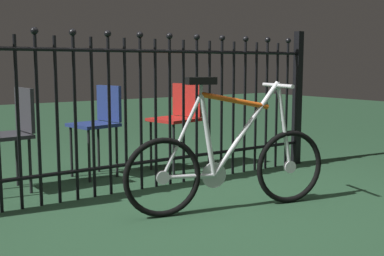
# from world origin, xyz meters

# --- Properties ---
(ground_plane) EXTENTS (20.00, 20.00, 0.00)m
(ground_plane) POSITION_xyz_m (0.00, 0.00, 0.00)
(ground_plane) COLOR #25472E
(iron_fence) EXTENTS (3.55, 0.07, 1.35)m
(iron_fence) POSITION_xyz_m (-0.04, 0.72, 0.67)
(iron_fence) COLOR black
(iron_fence) RESTS_ON ground
(bicycle) EXTENTS (1.48, 0.50, 0.94)m
(bicycle) POSITION_xyz_m (0.15, -0.13, 0.34)
(bicycle) COLOR black
(bicycle) RESTS_ON ground
(chair_charcoal) EXTENTS (0.41, 0.41, 0.83)m
(chair_charcoal) POSITION_xyz_m (-0.95, 1.26, 0.51)
(chair_charcoal) COLOR black
(chair_charcoal) RESTS_ON ground
(chair_navy) EXTENTS (0.43, 0.42, 0.83)m
(chair_navy) POSITION_xyz_m (-0.15, 1.36, 0.52)
(chair_navy) COLOR black
(chair_navy) RESTS_ON ground
(chair_red) EXTENTS (0.47, 0.46, 0.83)m
(chair_red) POSITION_xyz_m (0.61, 1.21, 0.53)
(chair_red) COLOR black
(chair_red) RESTS_ON ground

